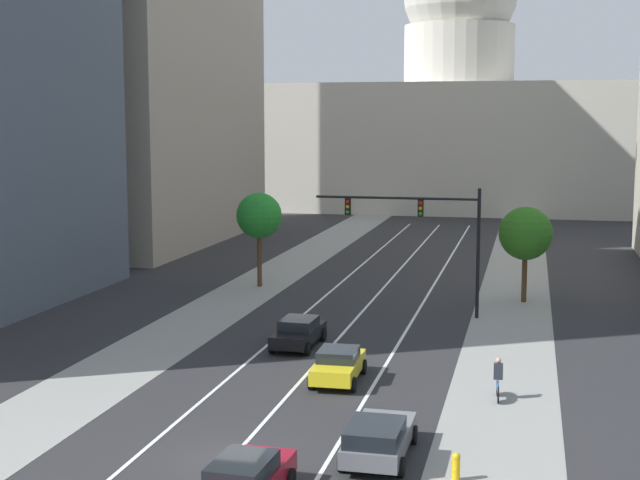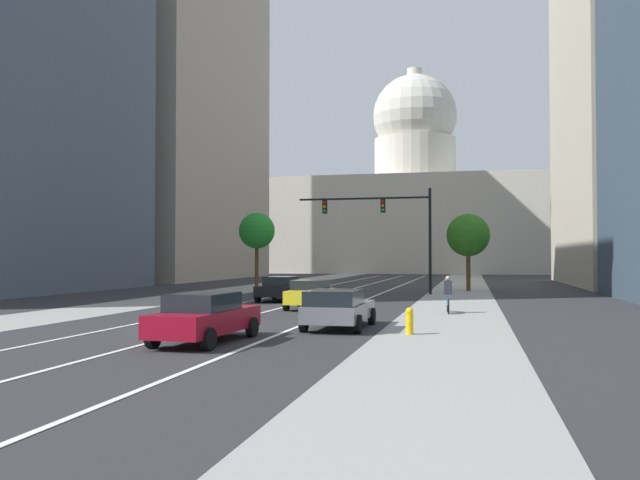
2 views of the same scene
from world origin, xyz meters
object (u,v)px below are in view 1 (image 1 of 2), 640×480
at_px(car_black, 299,332).
at_px(car_gray, 378,438).
at_px(traffic_signal_mast, 427,224).
at_px(street_tree_mid_left, 259,216).
at_px(street_tree_mid_right, 526,234).
at_px(fire_hydrant, 456,466).
at_px(car_yellow, 338,364).
at_px(capitol_building, 458,123).
at_px(cyclist, 498,379).

height_order(car_black, car_gray, car_black).
bearing_deg(traffic_signal_mast, street_tree_mid_left, 150.57).
height_order(street_tree_mid_left, street_tree_mid_right, street_tree_mid_left).
xyz_separation_m(fire_hydrant, street_tree_mid_right, (1.78, 29.32, 3.79)).
distance_m(street_tree_mid_left, street_tree_mid_right, 17.52).
distance_m(car_yellow, fire_hydrant, 11.46).
xyz_separation_m(car_gray, fire_hydrant, (2.66, -1.20, -0.29)).
bearing_deg(traffic_signal_mast, capitol_building, 93.16).
bearing_deg(car_gray, car_yellow, 20.47).
xyz_separation_m(fire_hydrant, street_tree_mid_left, (-15.67, 30.74, 4.33)).
height_order(fire_hydrant, street_tree_mid_right, street_tree_mid_right).
bearing_deg(street_tree_mid_right, capitol_building, 98.43).
distance_m(car_gray, car_yellow, 9.22).
bearing_deg(capitol_building, cyclist, -84.21).
bearing_deg(car_gray, traffic_signal_mast, 2.94).
distance_m(car_black, street_tree_mid_right, 18.01).
bearing_deg(capitol_building, street_tree_mid_left, -97.75).
xyz_separation_m(car_black, car_gray, (6.35, -14.13, 0.01)).
xyz_separation_m(car_black, car_yellow, (3.17, -5.47, -0.00)).
xyz_separation_m(capitol_building, street_tree_mid_right, (9.20, -62.08, -6.44)).
bearing_deg(street_tree_mid_right, car_yellow, -111.36).
bearing_deg(car_yellow, cyclist, -100.45).
relative_size(car_gray, cyclist, 2.64).
distance_m(car_black, fire_hydrant, 17.78).
bearing_deg(car_gray, street_tree_mid_left, 24.11).
relative_size(cyclist, street_tree_mid_left, 0.27).
bearing_deg(car_gray, cyclist, -25.18).
bearing_deg(car_gray, capitol_building, 3.36).
xyz_separation_m(cyclist, street_tree_mid_right, (0.82, 20.54, 3.40)).
bearing_deg(car_yellow, capitol_building, -0.35).
xyz_separation_m(car_yellow, street_tree_mid_left, (-9.84, 20.89, 4.04)).
xyz_separation_m(capitol_building, fire_hydrant, (7.42, -91.40, -10.23)).
height_order(capitol_building, street_tree_mid_right, capitol_building).
bearing_deg(car_yellow, street_tree_mid_right, -22.83).
bearing_deg(car_yellow, traffic_signal_mast, -10.07).
bearing_deg(street_tree_mid_left, capitol_building, 82.25).
bearing_deg(street_tree_mid_left, cyclist, -52.86).
bearing_deg(car_gray, street_tree_mid_right, -8.64).
relative_size(traffic_signal_mast, cyclist, 5.50).
distance_m(fire_hydrant, street_tree_mid_left, 34.78).
bearing_deg(traffic_signal_mast, car_black, -121.52).
bearing_deg(cyclist, car_black, 52.37).
relative_size(capitol_building, traffic_signal_mast, 5.33).
distance_m(traffic_signal_mast, cyclist, 16.51).
distance_m(car_gray, fire_hydrant, 2.93).
xyz_separation_m(traffic_signal_mast, street_tree_mid_right, (5.48, 5.34, -1.03)).
bearing_deg(fire_hydrant, street_tree_mid_left, 117.01).
height_order(car_gray, street_tree_mid_left, street_tree_mid_left).
bearing_deg(street_tree_mid_right, car_gray, -98.98).
distance_m(traffic_signal_mast, street_tree_mid_right, 7.72).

